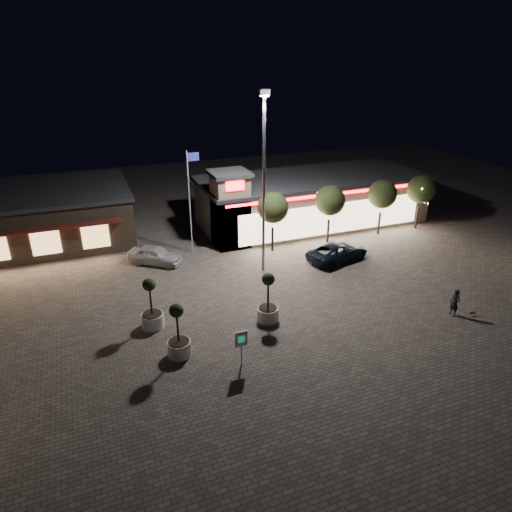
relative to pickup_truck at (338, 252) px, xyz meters
name	(u,v)px	position (x,y,z in m)	size (l,w,h in m)	color
ground	(284,333)	(-7.88, -7.50, -0.69)	(90.00, 90.00, 0.00)	#665C52
retail_building	(307,200)	(1.63, 8.31, 1.52)	(20.40, 8.40, 6.10)	gray
restaurant_building	(27,217)	(-21.88, 12.47, 1.47)	(16.40, 11.00, 4.30)	#382D23
floodlight_pole	(264,175)	(-5.88, 0.50, 6.33)	(0.60, 0.40, 12.38)	gray
flagpole	(190,194)	(-9.78, 5.50, 4.05)	(0.95, 0.10, 8.00)	white
string_tree_a	(273,208)	(-3.88, 3.50, 2.87)	(2.42, 2.42, 4.79)	#332319
string_tree_b	(330,201)	(1.12, 3.50, 2.87)	(2.42, 2.42, 4.79)	#332319
string_tree_c	(382,194)	(6.12, 3.50, 2.87)	(2.42, 2.42, 4.79)	#332319
string_tree_d	(421,189)	(10.12, 3.50, 2.87)	(2.42, 2.42, 4.79)	#332319
pickup_truck	(338,252)	(0.00, 0.00, 0.00)	(2.30, 4.98, 1.38)	black
white_sedan	(155,255)	(-12.96, 4.36, 0.00)	(1.63, 4.05, 1.38)	silver
pedestrian	(455,303)	(2.37, -9.46, 0.16)	(0.62, 0.41, 1.70)	black
dog	(473,312)	(3.43, -9.94, -0.45)	(0.45, 0.23, 0.24)	#59514C
planter_left	(152,312)	(-14.62, -4.22, 0.27)	(1.27, 1.27, 3.12)	silver
planter_mid	(179,340)	(-13.79, -7.40, 0.25)	(1.24, 1.24, 3.05)	silver
planter_right	(268,306)	(-8.21, -5.96, 0.27)	(1.26, 1.26, 3.10)	silver
valet_sign	(241,342)	(-11.06, -9.34, 0.70)	(0.66, 0.09, 1.99)	gray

